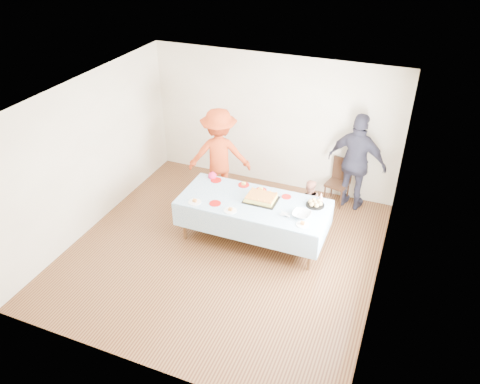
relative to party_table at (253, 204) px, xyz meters
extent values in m
plane|color=#412012|center=(-0.34, -0.50, -0.72)|extent=(5.00, 5.00, 0.00)
cube|color=beige|center=(-0.34, 2.00, 0.63)|extent=(5.00, 0.04, 2.70)
cube|color=beige|center=(-0.34, -3.00, 0.63)|extent=(5.00, 0.04, 2.70)
cube|color=beige|center=(-2.84, -0.50, 0.63)|extent=(0.04, 5.00, 2.70)
cube|color=beige|center=(2.16, -0.50, 0.63)|extent=(0.04, 5.00, 2.70)
cube|color=white|center=(-0.34, -0.50, 1.98)|extent=(5.00, 5.00, 0.04)
cube|color=#472B16|center=(2.13, -0.30, 0.78)|extent=(0.03, 1.75, 1.35)
cylinder|color=#55361D|center=(-1.12, -0.42, -0.36)|extent=(0.06, 0.06, 0.73)
cylinder|color=#55361D|center=(1.12, -0.42, -0.36)|extent=(0.06, 0.06, 0.73)
cylinder|color=#55361D|center=(-1.12, 0.42, -0.36)|extent=(0.06, 0.06, 0.73)
cylinder|color=#55361D|center=(1.12, 0.42, -0.36)|extent=(0.06, 0.06, 0.73)
cube|color=#55361D|center=(0.00, 0.00, 0.03)|extent=(2.40, 1.00, 0.04)
cube|color=white|center=(0.00, 0.00, 0.05)|extent=(2.50, 1.10, 0.01)
cube|color=black|center=(0.11, 0.08, 0.06)|extent=(0.55, 0.42, 0.02)
cube|color=#FBE05F|center=(0.11, 0.08, 0.11)|extent=(0.47, 0.35, 0.07)
cube|color=#A76726|center=(0.11, 0.08, 0.15)|extent=(0.47, 0.35, 0.01)
cylinder|color=black|center=(0.98, 0.27, 0.06)|extent=(0.31, 0.31, 0.02)
sphere|color=tan|center=(1.07, 0.27, 0.11)|extent=(0.08, 0.08, 0.08)
sphere|color=tan|center=(1.02, 0.34, 0.11)|extent=(0.08, 0.08, 0.08)
sphere|color=tan|center=(0.94, 0.34, 0.11)|extent=(0.08, 0.08, 0.08)
sphere|color=tan|center=(0.90, 0.27, 0.11)|extent=(0.08, 0.08, 0.08)
sphere|color=tan|center=(0.94, 0.20, 0.11)|extent=(0.08, 0.08, 0.08)
sphere|color=tan|center=(1.02, 0.20, 0.11)|extent=(0.08, 0.08, 0.08)
sphere|color=tan|center=(0.98, 0.27, 0.11)|extent=(0.08, 0.08, 0.08)
imported|color=silver|center=(0.86, -0.12, 0.09)|extent=(0.30, 0.30, 0.07)
cone|color=silver|center=(1.03, 0.46, 0.13)|extent=(0.09, 0.09, 0.15)
cylinder|color=#B40F0D|center=(-0.87, 0.40, 0.06)|extent=(0.20, 0.20, 0.01)
cylinder|color=#B40F0D|center=(-0.35, 0.43, 0.06)|extent=(0.20, 0.20, 0.01)
cylinder|color=#B40F0D|center=(0.00, 0.38, 0.06)|extent=(0.20, 0.20, 0.01)
cylinder|color=#B40F0D|center=(0.47, 0.34, 0.06)|extent=(0.17, 0.17, 0.01)
cylinder|color=#B40F0D|center=(-0.57, -0.30, 0.06)|extent=(0.20, 0.20, 0.01)
cylinder|color=white|center=(-0.90, -0.39, 0.06)|extent=(0.22, 0.22, 0.01)
cylinder|color=white|center=(-0.25, -0.40, 0.06)|extent=(0.21, 0.21, 0.01)
cylinder|color=white|center=(0.94, -0.34, 0.06)|extent=(0.20, 0.20, 0.01)
cylinder|color=black|center=(0.89, 1.57, -0.52)|extent=(0.03, 0.03, 0.40)
cylinder|color=black|center=(1.22, 1.50, -0.52)|extent=(0.03, 0.03, 0.40)
cylinder|color=black|center=(0.97, 1.90, -0.52)|extent=(0.03, 0.03, 0.40)
cylinder|color=black|center=(1.30, 1.83, -0.52)|extent=(0.03, 0.03, 0.40)
cube|color=black|center=(1.09, 1.70, -0.30)|extent=(0.47, 0.47, 0.05)
cube|color=black|center=(1.13, 1.87, -0.05)|extent=(0.39, 0.12, 0.47)
imported|color=#DB1B4F|center=(-0.98, 0.48, -0.28)|extent=(0.33, 0.22, 0.89)
imported|color=#297C2A|center=(-0.84, 0.40, -0.34)|extent=(0.39, 0.27, 0.77)
imported|color=#B76E55|center=(0.76, 0.79, -0.26)|extent=(0.51, 0.43, 0.92)
imported|color=#B93B17|center=(-1.10, 1.07, 0.20)|extent=(1.37, 1.07, 1.86)
imported|color=#2B2A3A|center=(1.39, 1.70, 0.23)|extent=(1.18, 0.67, 1.90)
camera|label=1|loc=(2.24, -6.16, 4.32)|focal=35.00mm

